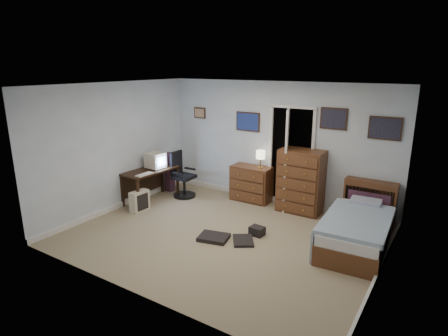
# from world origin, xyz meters

# --- Properties ---
(floor) EXTENTS (5.00, 4.00, 0.02)m
(floor) POSITION_xyz_m (0.00, 0.00, -0.01)
(floor) COLOR tan
(floor) RESTS_ON ground
(computer_desk) EXTENTS (0.63, 1.23, 0.69)m
(computer_desk) POSITION_xyz_m (-2.28, 0.60, 0.53)
(computer_desk) COLOR black
(computer_desk) RESTS_ON floor
(crt_monitor) EXTENTS (0.38, 0.35, 0.33)m
(crt_monitor) POSITION_xyz_m (-2.18, 0.75, 0.86)
(crt_monitor) COLOR beige
(crt_monitor) RESTS_ON computer_desk
(keyboard) EXTENTS (0.16, 0.38, 0.02)m
(keyboard) POSITION_xyz_m (-2.02, 0.25, 0.70)
(keyboard) COLOR beige
(keyboard) RESTS_ON computer_desk
(pc_tower) EXTENTS (0.21, 0.40, 0.41)m
(pc_tower) POSITION_xyz_m (-2.00, 0.05, 0.21)
(pc_tower) COLOR beige
(pc_tower) RESTS_ON floor
(office_chair) EXTENTS (0.49, 0.50, 1.00)m
(office_chair) POSITION_xyz_m (-1.83, 1.19, 0.39)
(office_chair) COLOR black
(office_chair) RESTS_ON floor
(media_stack) EXTENTS (0.18, 0.18, 0.89)m
(media_stack) POSITION_xyz_m (-2.32, 1.34, 0.44)
(media_stack) COLOR maroon
(media_stack) RESTS_ON floor
(low_dresser) EXTENTS (0.85, 0.44, 0.75)m
(low_dresser) POSITION_xyz_m (-0.43, 1.77, 0.38)
(low_dresser) COLOR brown
(low_dresser) RESTS_ON floor
(table_lamp) EXTENTS (0.19, 0.19, 0.37)m
(table_lamp) POSITION_xyz_m (-0.23, 1.77, 1.02)
(table_lamp) COLOR gold
(table_lamp) RESTS_ON low_dresser
(doorway) EXTENTS (0.96, 1.12, 2.05)m
(doorway) POSITION_xyz_m (0.35, 2.27, 1.00)
(doorway) COLOR black
(doorway) RESTS_ON floor
(tall_dresser) EXTENTS (0.85, 0.51, 1.24)m
(tall_dresser) POSITION_xyz_m (0.68, 1.75, 0.62)
(tall_dresser) COLOR brown
(tall_dresser) RESTS_ON floor
(headboard_bookcase) EXTENTS (0.90, 0.24, 0.81)m
(headboard_bookcase) POSITION_xyz_m (1.95, 1.86, 0.43)
(headboard_bookcase) COLOR brown
(headboard_bookcase) RESTS_ON floor
(bed) EXTENTS (1.05, 1.84, 0.59)m
(bed) POSITION_xyz_m (1.99, 0.78, 0.28)
(bed) COLOR brown
(bed) RESTS_ON floor
(wall_posters) EXTENTS (4.38, 0.04, 0.60)m
(wall_posters) POSITION_xyz_m (0.57, 1.98, 1.75)
(wall_posters) COLOR #331E11
(wall_posters) RESTS_ON floor
(floor_clutter) EXTENTS (0.99, 0.88, 0.15)m
(floor_clutter) POSITION_xyz_m (0.20, -0.01, 0.04)
(floor_clutter) COLOR black
(floor_clutter) RESTS_ON floor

